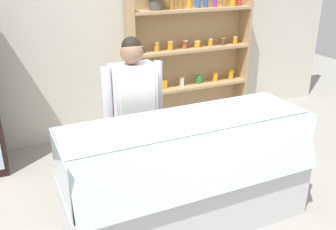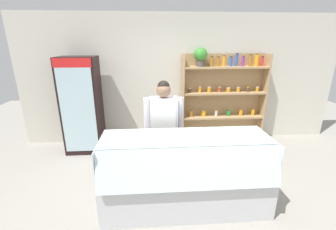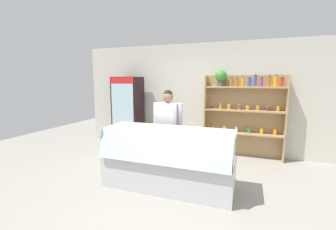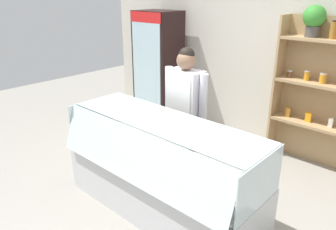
% 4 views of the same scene
% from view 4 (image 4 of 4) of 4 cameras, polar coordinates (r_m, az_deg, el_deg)
% --- Properties ---
extents(ground_plane, '(12.00, 12.00, 0.00)m').
position_cam_4_polar(ground_plane, '(3.58, 2.80, -16.82)').
color(ground_plane, gray).
extents(back_wall, '(6.80, 0.10, 2.70)m').
position_cam_4_polar(back_wall, '(4.78, 20.21, 9.58)').
color(back_wall, beige).
rests_on(back_wall, ground).
extents(drinks_fridge, '(0.70, 0.55, 1.88)m').
position_cam_4_polar(drinks_fridge, '(5.59, -1.74, 8.06)').
color(drinks_fridge, black).
rests_on(drinks_fridge, ground).
extents(deli_display_case, '(2.16, 0.81, 1.01)m').
position_cam_4_polar(deli_display_case, '(3.46, -1.27, -11.91)').
color(deli_display_case, silver).
rests_on(deli_display_case, ground).
extents(shop_clerk, '(0.60, 0.25, 1.61)m').
position_cam_4_polar(shop_clerk, '(3.77, 2.96, 1.70)').
color(shop_clerk, '#4C4233').
rests_on(shop_clerk, ground).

